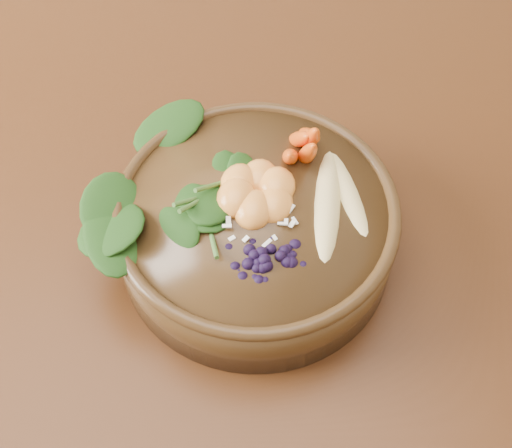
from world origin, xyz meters
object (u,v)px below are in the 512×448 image
object	(u,v)px
dining_table	(20,213)
mandarin_cluster	(256,184)
carrot_cluster	(300,120)
kale_heap	(207,151)
stoneware_bowl	(256,230)
blueberry_pile	(265,247)
banana_halves	(339,190)

from	to	relation	value
dining_table	mandarin_cluster	size ratio (longest dim) A/B	18.17
carrot_cluster	mandarin_cluster	size ratio (longest dim) A/B	0.87
carrot_cluster	mandarin_cluster	xyz separation A→B (m)	(-0.03, -0.07, -0.02)
kale_heap	mandarin_cluster	size ratio (longest dim) A/B	2.07
stoneware_bowl	mandarin_cluster	world-z (taller)	mandarin_cluster
kale_heap	blueberry_pile	distance (m)	0.12
kale_heap	banana_halves	xyz separation A→B (m)	(0.13, -0.02, -0.01)
banana_halves	dining_table	bearing A→B (deg)	159.40
dining_table	blueberry_pile	xyz separation A→B (m)	(0.33, -0.11, 0.19)
mandarin_cluster	blueberry_pile	xyz separation A→B (m)	(0.02, -0.07, 0.00)
banana_halves	blueberry_pile	world-z (taller)	blueberry_pile
dining_table	mandarin_cluster	xyz separation A→B (m)	(0.31, -0.04, 0.18)
dining_table	kale_heap	world-z (taller)	kale_heap
mandarin_cluster	dining_table	bearing A→B (deg)	172.79
dining_table	mandarin_cluster	world-z (taller)	mandarin_cluster
carrot_cluster	kale_heap	bearing A→B (deg)	-169.49
stoneware_bowl	carrot_cluster	size ratio (longest dim) A/B	3.62
kale_heap	mandarin_cluster	bearing A→B (deg)	-25.63
dining_table	banana_halves	world-z (taller)	banana_halves
banana_halves	mandarin_cluster	bearing A→B (deg)	170.25
carrot_cluster	blueberry_pile	xyz separation A→B (m)	(-0.01, -0.14, -0.02)
banana_halves	mandarin_cluster	world-z (taller)	mandarin_cluster
carrot_cluster	mandarin_cluster	world-z (taller)	carrot_cluster
kale_heap	dining_table	bearing A→B (deg)	177.11
mandarin_cluster	blueberry_pile	size ratio (longest dim) A/B	0.69
stoneware_bowl	blueberry_pile	world-z (taller)	blueberry_pile
dining_table	stoneware_bowl	xyz separation A→B (m)	(0.31, -0.06, 0.13)
stoneware_bowl	mandarin_cluster	distance (m)	0.06
blueberry_pile	mandarin_cluster	bearing A→B (deg)	106.89
kale_heap	blueberry_pile	size ratio (longest dim) A/B	1.42
dining_table	mandarin_cluster	bearing A→B (deg)	-7.21
stoneware_bowl	banana_halves	distance (m)	0.09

